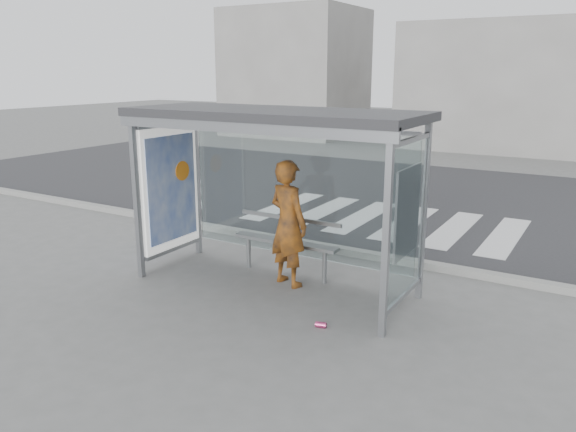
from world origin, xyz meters
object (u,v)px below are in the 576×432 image
Objects in this scene: soda_can at (321,325)px; bus_shelter at (253,153)px; person at (288,223)px; bench at (286,241)px.

bus_shelter is at bearing 150.23° from soda_can.
soda_can is at bearing 152.88° from person.
bus_shelter reaches higher than person.
person is 1.06× the size of bench.
bus_shelter is at bearing 33.71° from person.
person reaches higher than bench.
soda_can is at bearing -46.01° from bench.
bus_shelter is at bearing -119.26° from bench.
bus_shelter is 31.24× the size of soda_can.
bench is (0.27, 0.48, -1.44)m from bus_shelter.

